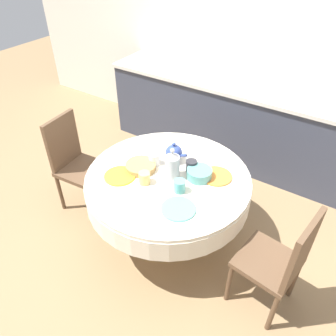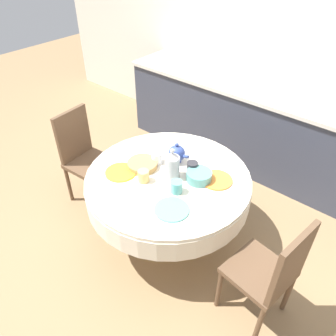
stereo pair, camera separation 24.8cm
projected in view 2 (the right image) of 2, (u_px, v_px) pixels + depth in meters
The scene contains 18 objects.
ground_plane at pixel (168, 236), 3.06m from camera, with size 12.00×12.00×0.00m, color #8E704C.
wall_back at pixel (284, 46), 3.40m from camera, with size 7.00×0.05×2.60m.
kitchen_counter at pixel (255, 128), 3.70m from camera, with size 3.24×0.64×0.94m.
dining_table at pixel (168, 187), 2.70m from camera, with size 1.34×1.34×0.72m.
chair_left at pixel (271, 272), 2.14m from camera, with size 0.45×0.45×0.96m.
chair_right at pixel (83, 154), 3.20m from camera, with size 0.43×0.43×0.96m.
plate_near_left at pixel (121, 172), 2.65m from camera, with size 0.25×0.25×0.01m, color yellow.
cup_near_left at pixel (143, 176), 2.54m from camera, with size 0.09×0.09×0.10m, color #DBB766.
plate_near_right at pixel (172, 209), 2.31m from camera, with size 0.25×0.25×0.01m, color #60BCB7.
cup_near_right at pixel (177, 187), 2.44m from camera, with size 0.09×0.09×0.10m, color #5BA39E.
plate_far_left at pixel (163, 148), 2.92m from camera, with size 0.25×0.25×0.01m, color white.
cup_far_left at pixel (157, 158), 2.73m from camera, with size 0.09×0.09×0.10m, color white.
plate_far_right at pixel (216, 180), 2.57m from camera, with size 0.25×0.25×0.01m, color orange.
cup_far_right at pixel (192, 168), 2.63m from camera, with size 0.09×0.09×0.10m, color #28282D.
coffee_carafe at pixel (172, 165), 2.54m from camera, with size 0.12×0.12×0.27m.
teapot at pixel (177, 153), 2.72m from camera, with size 0.20×0.14×0.19m.
bread_basket at pixel (142, 164), 2.70m from camera, with size 0.25×0.25×0.05m, color #AD844C.
fruit_bowl at pixel (199, 176), 2.56m from camera, with size 0.20×0.20×0.08m, color #569993.
Camera 2 is at (1.31, -1.55, 2.38)m, focal length 35.00 mm.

